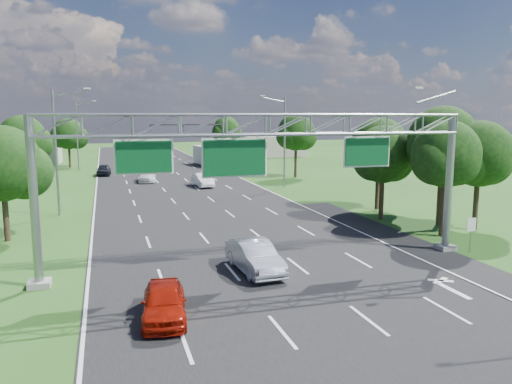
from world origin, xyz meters
name	(u,v)px	position (x,y,z in m)	size (l,w,h in m)	color
ground	(200,208)	(0.00, 30.00, 0.00)	(220.00, 220.00, 0.00)	#234715
road	(200,208)	(0.00, 30.00, 0.00)	(18.00, 180.00, 0.02)	black
road_flare	(407,243)	(10.20, 14.00, 0.00)	(3.00, 30.00, 0.02)	black
sign_gantry	(269,137)	(0.33, 12.00, 6.89)	(23.50, 1.00, 9.56)	gray
regulatory_sign	(471,228)	(12.40, 10.98, 1.51)	(0.60, 0.08, 2.10)	gray
traffic_signal	(205,134)	(7.48, 65.00, 5.17)	(12.21, 0.24, 7.00)	black
streetlight_l_near	(58,146)	(-11.30, 30.00, 5.58)	(2.97, 0.22, 10.16)	gray
streetlight_l_far	(78,132)	(-11.30, 65.00, 5.58)	(2.97, 0.22, 10.16)	gray
streetlight_r_mid	(283,137)	(11.30, 40.00, 5.58)	(2.97, 0.22, 10.16)	gray
tree_cluster_right	(424,152)	(14.80, 19.19, 5.31)	(9.91, 14.60, 8.68)	#2D2116
tree_verge_la	(4,167)	(-13.92, 22.04, 4.76)	(5.76, 4.80, 7.40)	#2D2116
tree_verge_lb	(23,140)	(-15.92, 45.04, 5.41)	(5.76, 4.80, 8.06)	#2D2116
tree_verge_lc	(69,135)	(-12.92, 70.04, 4.98)	(5.76, 4.80, 7.62)	#2D2116
tree_verge_rd	(296,134)	(16.08, 48.04, 5.63)	(5.76, 4.80, 8.28)	#2D2116
tree_verge_re	(227,131)	(14.08, 78.04, 5.20)	(5.76, 4.80, 7.84)	#2D2116
building_left	(14,149)	(-22.00, 78.00, 2.50)	(14.00, 10.00, 5.00)	#A29888
building_right	(271,146)	(24.00, 82.00, 2.00)	(12.00, 9.00, 4.00)	#A29888
red_coupe	(164,302)	(-5.83, 6.50, 0.72)	(1.69, 4.21, 1.43)	#A01507
silver_sedan	(255,257)	(-0.67, 11.26, 0.80)	(1.70, 4.88, 1.61)	#B3B8C0
car_queue_a	(147,176)	(-2.95, 49.10, 0.72)	(2.01, 4.96, 1.44)	silver
car_queue_c	(104,170)	(-8.00, 57.40, 0.74)	(1.75, 4.36, 1.49)	black
car_queue_d	(203,180)	(2.70, 42.88, 0.76)	(1.61, 4.63, 1.52)	white
box_truck	(206,156)	(8.00, 67.30, 1.48)	(3.05, 8.36, 3.08)	silver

